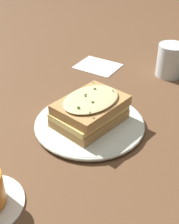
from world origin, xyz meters
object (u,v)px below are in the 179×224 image
(sandwich, at_px, (90,110))
(napkin, at_px, (98,66))
(dinner_plate, at_px, (90,124))
(water_glass, at_px, (170,60))

(sandwich, xyz_separation_m, napkin, (0.10, -0.29, -0.04))
(dinner_plate, height_order, napkin, dinner_plate)
(water_glass, height_order, napkin, water_glass)
(dinner_plate, height_order, water_glass, water_glass)
(dinner_plate, bearing_deg, sandwich, -149.40)
(sandwich, height_order, water_glass, water_glass)
(sandwich, distance_m, napkin, 0.31)
(dinner_plate, xyz_separation_m, sandwich, (-0.00, -0.00, 0.04))
(water_glass, relative_size, napkin, 0.73)
(dinner_plate, distance_m, sandwich, 0.04)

